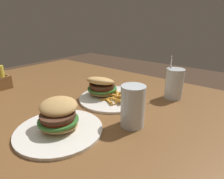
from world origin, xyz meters
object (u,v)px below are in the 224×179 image
Objects in this scene: juice_glass at (174,85)px; meal_plate_far at (59,121)px; meal_plate_near at (107,91)px; beer_glass at (133,107)px; spoon at (107,86)px.

meal_plate_far is at bearing 70.96° from juice_glass.
meal_plate_near is at bearing -78.62° from meal_plate_far.
juice_glass is (-0.23, -0.20, 0.03)m from meal_plate_near.
beer_glass reaches higher than spoon.
beer_glass is 0.32m from juice_glass.
meal_plate_near reaches higher than spoon.
juice_glass is 0.35m from spoon.
meal_plate_far is (0.16, 0.18, -0.03)m from beer_glass.
spoon is 0.45m from meal_plate_far.
spoon is 0.50× the size of meal_plate_far.
beer_glass is 0.24m from meal_plate_far.
spoon is (0.10, -0.12, -0.03)m from meal_plate_near.
spoon is (0.33, 0.08, -0.06)m from juice_glass.
juice_glass is (-0.01, -0.32, -0.01)m from beer_glass.
meal_plate_near is at bearing 40.26° from juice_glass.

